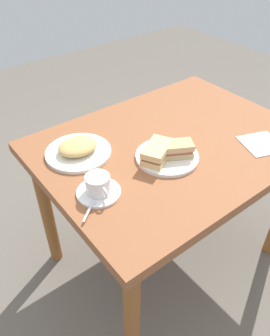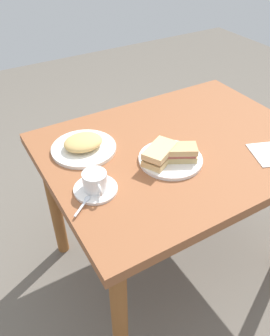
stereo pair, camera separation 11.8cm
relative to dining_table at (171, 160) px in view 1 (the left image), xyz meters
name	(u,v)px [view 1 (the left image)]	position (x,y,z in m)	size (l,w,h in m)	color
ground_plane	(163,253)	(0.00, 0.00, -0.63)	(6.00, 6.00, 0.00)	#665F55
dining_table	(171,160)	(0.00, 0.00, 0.00)	(1.07, 0.80, 0.73)	brown
sandwich_plate	(167,156)	(-0.09, -0.07, 0.10)	(0.24, 0.24, 0.01)	white
sandwich_front	(175,149)	(-0.07, -0.09, 0.14)	(0.15, 0.12, 0.06)	tan
sandwich_back	(157,152)	(-0.14, -0.06, 0.14)	(0.16, 0.14, 0.06)	#E0BA79
coffee_saucer	(99,192)	(-0.41, -0.08, 0.10)	(0.15, 0.15, 0.01)	white
coffee_cup	(98,184)	(-0.41, -0.08, 0.14)	(0.08, 0.11, 0.06)	white
spoon	(91,207)	(-0.47, -0.12, 0.11)	(0.08, 0.07, 0.01)	silver
side_plate	(78,152)	(-0.35, 0.16, 0.10)	(0.25, 0.25, 0.01)	white
side_food_pile	(78,146)	(-0.35, 0.16, 0.13)	(0.15, 0.13, 0.04)	#DBB064
napkin	(262,144)	(0.27, -0.23, 0.10)	(0.15, 0.15, 0.00)	white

